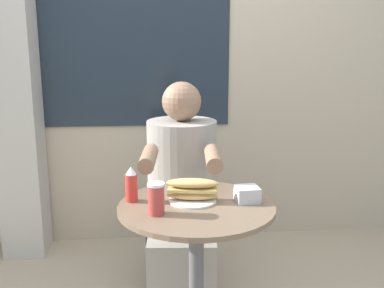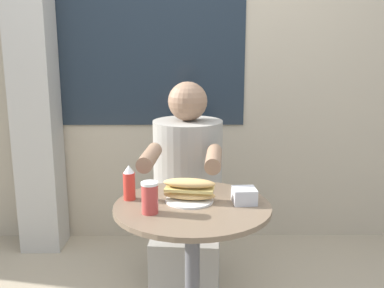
# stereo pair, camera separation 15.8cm
# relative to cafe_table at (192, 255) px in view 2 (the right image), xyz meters

# --- Properties ---
(storefront_wall) EXTENTS (8.00, 0.09, 2.80)m
(storefront_wall) POSITION_rel_cafe_table_xyz_m (-0.00, 1.42, 0.86)
(storefront_wall) COLOR #B7A88E
(storefront_wall) RESTS_ON ground_plane
(lattice_pillar) EXTENTS (0.26, 0.26, 2.40)m
(lattice_pillar) POSITION_rel_cafe_table_xyz_m (-1.00, 1.23, 0.66)
(lattice_pillar) COLOR #B2ADA3
(lattice_pillar) RESTS_ON ground_plane
(cafe_table) EXTENTS (0.61, 0.61, 0.75)m
(cafe_table) POSITION_rel_cafe_table_xyz_m (0.00, 0.00, 0.00)
(cafe_table) COLOR brown
(cafe_table) RESTS_ON ground_plane
(diner_chair) EXTENTS (0.41, 0.41, 0.87)m
(diner_chair) POSITION_rel_cafe_table_xyz_m (-0.01, 0.84, -0.02)
(diner_chair) COLOR #333338
(diner_chair) RESTS_ON ground_plane
(seated_diner) EXTENTS (0.39, 0.64, 1.18)m
(seated_diner) POSITION_rel_cafe_table_xyz_m (-0.02, 0.49, -0.03)
(seated_diner) COLOR gray
(seated_diner) RESTS_ON ground_plane
(sandwich_on_plate) EXTENTS (0.22, 0.19, 0.09)m
(sandwich_on_plate) POSITION_rel_cafe_table_xyz_m (-0.01, 0.04, 0.25)
(sandwich_on_plate) COLOR white
(sandwich_on_plate) RESTS_ON cafe_table
(drink_cup) EXTENTS (0.06, 0.06, 0.12)m
(drink_cup) POSITION_rel_cafe_table_xyz_m (-0.16, -0.09, 0.27)
(drink_cup) COLOR #B73D38
(drink_cup) RESTS_ON cafe_table
(napkin_box) EXTENTS (0.10, 0.10, 0.06)m
(napkin_box) POSITION_rel_cafe_table_xyz_m (0.20, 0.02, 0.24)
(napkin_box) COLOR silver
(napkin_box) RESTS_ON cafe_table
(condiment_bottle) EXTENTS (0.05, 0.05, 0.14)m
(condiment_bottle) POSITION_rel_cafe_table_xyz_m (-0.25, 0.06, 0.28)
(condiment_bottle) COLOR red
(condiment_bottle) RESTS_ON cafe_table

